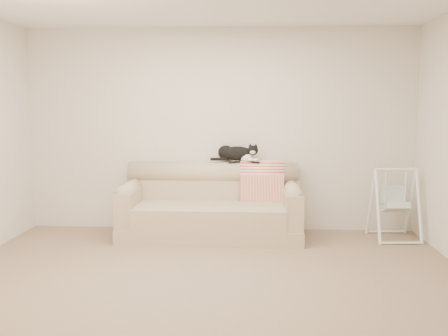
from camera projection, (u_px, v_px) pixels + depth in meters
name	position (u px, v px, depth m)	size (l,w,h in m)	color
ground_plane	(206.00, 281.00, 4.63)	(5.00, 5.00, 0.00)	brown
room_shell	(206.00, 115.00, 4.44)	(5.04, 4.04, 2.60)	beige
sofa	(211.00, 208.00, 6.19)	(2.20, 0.93, 0.90)	tan
remote_a	(235.00, 162.00, 6.32)	(0.19, 0.10, 0.03)	black
remote_b	(253.00, 162.00, 6.29)	(0.17, 0.12, 0.02)	black
tuxedo_cat	(237.00, 153.00, 6.34)	(0.62, 0.30, 0.24)	black
throw_blanket	(262.00, 176.00, 6.33)	(0.55, 0.38, 0.58)	red
baby_swing	(394.00, 203.00, 6.05)	(0.57, 0.60, 0.88)	white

